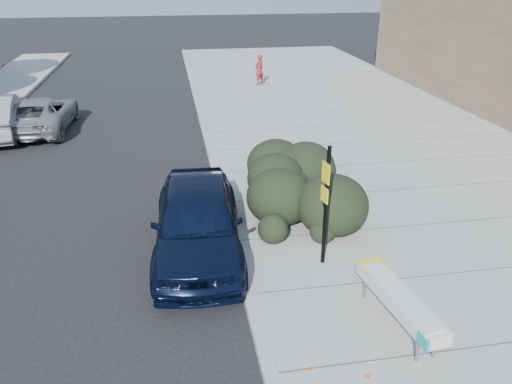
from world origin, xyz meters
The scene contains 10 objects.
ground centered at (0.00, 0.00, 0.00)m, with size 120.00×120.00×0.00m, color black.
sidewalk_near centered at (5.60, 5.00, 0.07)m, with size 11.20×50.00×0.15m, color gray.
curb_near centered at (0.00, 5.00, 0.08)m, with size 0.22×50.00×0.17m, color #9E9E99.
bench centered at (2.29, -1.28, 0.68)m, with size 0.71×2.26×0.66m.
bike_rack centered at (2.38, 2.92, 0.68)m, with size 0.22×0.58×0.88m.
sign_post centered at (1.64, 0.83, 1.58)m, with size 0.12×0.29×2.51m.
hedge centered at (1.71, 3.56, 0.88)m, with size 1.95×3.90×1.46m, color black.
sedan_navy centered at (-0.80, 1.91, 0.78)m, with size 1.84×4.57×1.56m, color black.
suv_silver centered at (-6.00, 11.83, 0.62)m, with size 2.07×4.50×1.25m, color gray.
pedestrian centered at (3.36, 17.61, 0.90)m, with size 0.55×0.36×1.50m, color maroon.
Camera 1 is at (-1.18, -7.51, 5.68)m, focal length 35.00 mm.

